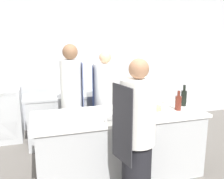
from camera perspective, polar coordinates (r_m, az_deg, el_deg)
The scene contains 19 objects.
ground_plane at distance 3.74m, azimuth 1.65°, elevation -18.66°, with size 16.00×16.00×0.00m, color #605B56.
wall_back at distance 5.28m, azimuth -5.66°, elevation 6.70°, with size 8.00×0.06×2.80m.
prep_counter at distance 3.53m, azimuth 1.69°, elevation -12.37°, with size 2.30×0.85×0.90m.
pass_counter at distance 4.63m, azimuth -5.06°, elevation -6.17°, with size 2.28×0.56×0.90m.
oven_range at distance 5.05m, azimuth -24.16°, elevation -5.33°, with size 0.75×0.64×0.96m.
chef_at_prep_near at distance 2.76m, azimuth 5.72°, elevation -10.87°, with size 0.44×0.42×1.70m.
chef_at_stove at distance 3.87m, azimuth -9.11°, elevation -2.89°, with size 0.35×0.33×1.80m.
chef_at_pass_far at distance 4.10m, azimuth -1.57°, elevation -3.08°, with size 0.44×0.42×1.67m.
bottle_olive_oil at distance 3.71m, azimuth 5.96°, elevation -2.46°, with size 0.08×0.08×0.20m.
bottle_vinegar at distance 3.60m, azimuth 6.69°, elevation -2.70°, with size 0.07×0.07×0.24m.
bottle_wine at distance 3.81m, azimuth 16.08°, elevation -1.79°, with size 0.08×0.08×0.31m.
bottle_cooking_oil at distance 3.58m, azimuth 14.90°, elevation -2.88°, with size 0.09×0.09×0.27m.
bottle_sauce at distance 3.84m, azimuth 12.45°, elevation -1.91°, with size 0.06×0.06×0.24m.
bowl_mixing_large at distance 3.67m, azimuth 2.62°, elevation -3.33°, with size 0.17×0.17×0.06m.
bowl_prep_small at distance 3.53m, azimuth 9.77°, elevation -4.21°, with size 0.19×0.19×0.06m.
bowl_ceramic_blue at distance 3.36m, azimuth -8.17°, elevation -4.96°, with size 0.23×0.23×0.07m.
cup at distance 2.95m, azimuth -11.57°, elevation -7.35°, with size 0.08×0.08×0.10m.
cutting_board at distance 3.16m, azimuth -3.15°, elevation -6.54°, with size 0.43×0.25×0.01m.
stockpot at distance 4.63m, azimuth 3.24°, elevation 0.89°, with size 0.24×0.24×0.20m.
Camera 1 is at (-1.03, -3.03, 1.95)m, focal length 40.00 mm.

